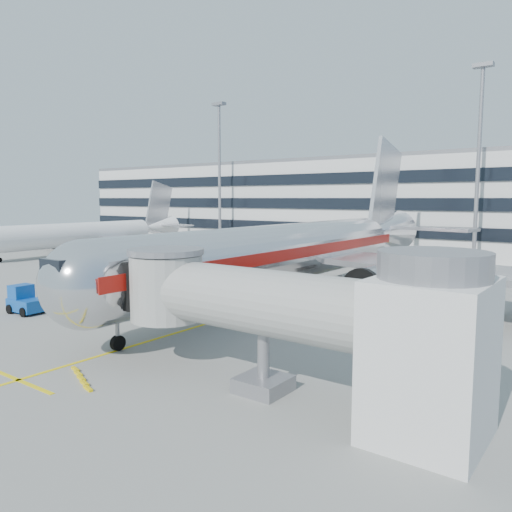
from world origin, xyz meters
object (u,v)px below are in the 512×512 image
Objects in this scene: main_jet at (297,250)px; cargo_container_left at (97,283)px; belt_loader at (109,301)px; cargo_container_front at (64,299)px; cargo_container_right at (111,282)px; baggage_tug at (25,301)px; ramp_worker at (106,290)px.

main_jet reaches higher than cargo_container_left.
belt_loader is 2.67× the size of cargo_container_front.
baggage_tug is at bearing -77.97° from cargo_container_right.
main_jet is 22.71m from baggage_tug.
cargo_container_left is at bearing 124.18° from cargo_container_front.
main_jet reaches higher than cargo_container_front.
cargo_container_right is 4.43m from ramp_worker.
belt_loader is at bearing -124.78° from main_jet.
belt_loader is 2.60× the size of cargo_container_left.
main_jet is 9.69× the size of belt_loader.
baggage_tug is at bearing -133.57° from belt_loader.
main_jet is 19.20m from cargo_container_left.
ramp_worker is at bearing 90.95° from cargo_container_front.
ramp_worker is at bearing -137.62° from main_jet.
cargo_container_left is (-7.30, 4.24, 0.16)m from belt_loader.
ramp_worker is (1.22, 6.60, -0.01)m from baggage_tug.
cargo_container_front is at bearing -64.80° from cargo_container_right.
main_jet is at bearing 52.77° from baggage_tug.
belt_loader is at bearing -70.06° from ramp_worker.
main_jet reaches higher than cargo_container_right.
cargo_container_right is 1.11× the size of cargo_container_front.
belt_loader is 2.79× the size of ramp_worker.
cargo_container_front is (-12.31, -15.37, -3.38)m from main_jet.
baggage_tug is 1.47× the size of cargo_container_left.
baggage_tug is 9.81m from cargo_container_right.
cargo_container_left is 1.03× the size of cargo_container_front.
cargo_container_left is at bearing -151.20° from main_jet.
ramp_worker reaches higher than cargo_container_right.
belt_loader is 1.77× the size of baggage_tug.
main_jet is 25.91× the size of cargo_container_front.
ramp_worker is at bearing -27.59° from cargo_container_left.
cargo_container_right is (0.92, 0.81, 0.02)m from cargo_container_left.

